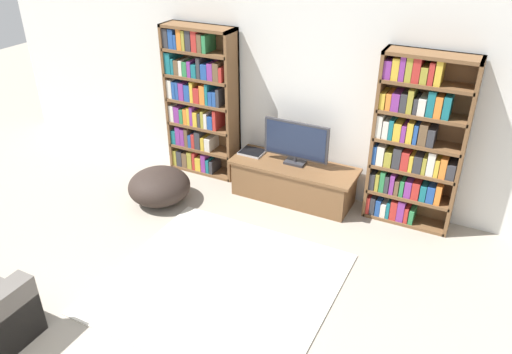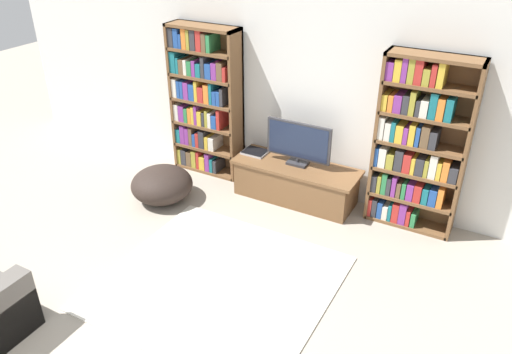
% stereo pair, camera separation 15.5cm
% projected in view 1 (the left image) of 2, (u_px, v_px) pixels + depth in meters
% --- Properties ---
extents(wall_back, '(8.80, 0.06, 2.60)m').
position_uv_depth(wall_back, '(301.00, 86.00, 5.70)').
color(wall_back, silver).
rests_on(wall_back, ground_plane).
extents(bookshelf_left, '(0.92, 0.30, 1.89)m').
position_uv_depth(bookshelf_left, '(199.00, 101.00, 6.24)').
color(bookshelf_left, brown).
rests_on(bookshelf_left, ground_plane).
extents(bookshelf_right, '(0.92, 0.30, 1.89)m').
position_uv_depth(bookshelf_right, '(414.00, 143.00, 5.20)').
color(bookshelf_right, brown).
rests_on(bookshelf_right, ground_plane).
extents(tv_stand, '(1.49, 0.54, 0.45)m').
position_uv_depth(tv_stand, '(293.00, 181.00, 5.93)').
color(tv_stand, brown).
rests_on(tv_stand, ground_plane).
extents(television, '(0.78, 0.16, 0.52)m').
position_uv_depth(television, '(296.00, 142.00, 5.72)').
color(television, '#2D2D33').
rests_on(television, tv_stand).
extents(laptop, '(0.29, 0.24, 0.03)m').
position_uv_depth(laptop, '(252.00, 152.00, 6.09)').
color(laptop, '#B7B7BC').
rests_on(laptop, tv_stand).
extents(area_rug, '(2.04, 1.95, 0.02)m').
position_uv_depth(area_rug, '(221.00, 283.00, 4.68)').
color(area_rug, beige).
rests_on(area_rug, ground_plane).
extents(beanbag_ottoman, '(0.73, 0.73, 0.41)m').
position_uv_depth(beanbag_ottoman, '(159.00, 186.00, 5.88)').
color(beanbag_ottoman, '#2D231E').
rests_on(beanbag_ottoman, ground_plane).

